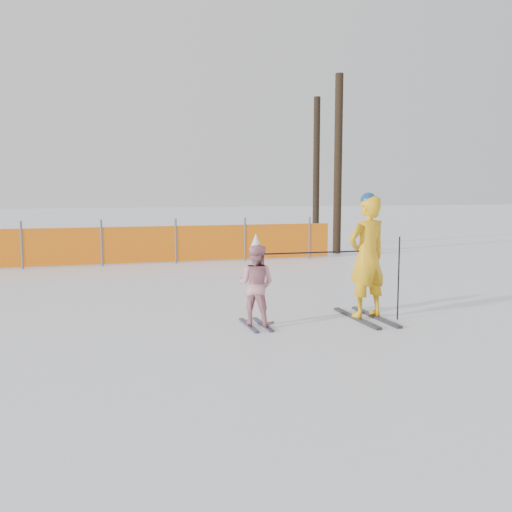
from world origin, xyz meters
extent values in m
plane|color=white|center=(0.00, 0.00, 0.00)|extent=(120.00, 120.00, 0.00)
cube|color=black|center=(1.49, -0.05, 0.02)|extent=(0.09, 1.51, 0.04)
cube|color=black|center=(1.83, -0.05, 0.02)|extent=(0.09, 1.51, 0.04)
imported|color=yellow|center=(1.66, -0.05, 1.00)|extent=(0.79, 0.61, 1.91)
sphere|color=navy|center=(1.66, -0.05, 1.88)|extent=(0.25, 0.25, 0.25)
cube|color=black|center=(-0.26, -0.01, 0.01)|extent=(0.09, 0.90, 0.03)
cube|color=black|center=(-0.04, -0.01, 0.01)|extent=(0.09, 0.90, 0.03)
imported|color=pink|center=(-0.15, -0.01, 0.63)|extent=(0.74, 0.72, 1.21)
cone|color=white|center=(-0.15, -0.01, 1.28)|extent=(0.19, 0.19, 0.24)
cylinder|color=black|center=(2.11, -0.25, 0.66)|extent=(0.02, 0.02, 1.32)
cylinder|color=black|center=(0.75, -0.03, 1.09)|extent=(1.57, 0.05, 0.02)
cylinder|color=#595960|center=(-4.18, 7.72, 0.62)|extent=(0.06, 0.06, 1.25)
cylinder|color=#595960|center=(-2.18, 7.72, 0.62)|extent=(0.06, 0.06, 1.25)
cylinder|color=#595960|center=(-0.18, 7.72, 0.62)|extent=(0.06, 0.06, 1.25)
cylinder|color=#595960|center=(1.82, 7.72, 0.62)|extent=(0.06, 0.06, 1.25)
cylinder|color=#595960|center=(3.82, 7.72, 0.62)|extent=(0.06, 0.06, 1.25)
cube|color=orange|center=(-3.88, 7.72, 0.55)|extent=(16.59, 0.03, 1.00)
cylinder|color=black|center=(5.22, 8.81, 2.84)|extent=(0.26, 0.26, 5.68)
cylinder|color=black|center=(5.45, 11.14, 2.67)|extent=(0.24, 0.24, 5.33)
camera|label=1|loc=(-2.56, -8.08, 2.04)|focal=40.00mm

